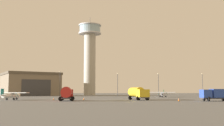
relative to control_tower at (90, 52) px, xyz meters
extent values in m
plane|color=#60605E|center=(4.19, -79.80, -22.35)|extent=(400.00, 400.00, 0.00)
cylinder|color=#B2AD9E|center=(0.00, 0.00, -6.34)|extent=(6.02, 6.02, 32.01)
cylinder|color=silver|center=(0.00, 0.00, 9.96)|extent=(11.85, 11.85, 0.60)
cylinder|color=#99B7C6|center=(0.00, 0.00, 12.17)|extent=(10.90, 10.90, 3.82)
cylinder|color=silver|center=(0.00, 0.00, 14.33)|extent=(11.85, 11.85, 0.50)
cylinder|color=#38383D|center=(0.00, 0.00, 16.58)|extent=(0.16, 0.16, 4.00)
cube|color=#7A6B56|center=(-27.04, -15.48, -17.73)|extent=(30.06, 30.16, 9.22)
cube|color=brown|center=(-27.04, -15.48, -12.62)|extent=(30.86, 30.96, 1.00)
cube|color=#38383A|center=(-22.07, -25.72, -18.89)|extent=(11.17, 5.53, 6.92)
cylinder|color=white|center=(-17.88, -77.37, -21.26)|extent=(3.16, 5.57, 1.11)
cone|color=#38383D|center=(-16.73, -74.60, -21.26)|extent=(1.02, 1.04, 0.78)
cube|color=#38383D|center=(-16.73, -74.60, -21.26)|extent=(0.10, 0.08, 1.70)
cube|color=white|center=(-17.78, -77.12, -20.61)|extent=(8.76, 4.67, 0.18)
cylinder|color=teal|center=(-16.46, -77.67, -20.98)|extent=(0.84, 0.40, 1.21)
cylinder|color=teal|center=(-19.10, -76.57, -20.98)|extent=(0.84, 0.40, 1.21)
cube|color=#99B7C6|center=(-17.47, -76.38, -20.95)|extent=(1.20, 1.25, 0.63)
cone|color=white|center=(-19.04, -80.14, -21.17)|extent=(1.25, 1.47, 0.83)
cube|color=teal|center=(-19.04, -80.14, -20.45)|extent=(0.48, 0.95, 1.52)
cube|color=white|center=(-19.04, -80.14, -21.03)|extent=(2.78, 1.77, 0.09)
cylinder|color=black|center=(-17.06, -75.39, -22.08)|extent=(0.55, 0.34, 0.54)
cylinder|color=black|center=(-17.04, -77.91, -22.08)|extent=(0.55, 0.34, 0.54)
cylinder|color=black|center=(-18.86, -77.15, -22.08)|extent=(0.55, 0.34, 0.54)
cylinder|color=#B7BABF|center=(25.61, -50.13, -21.29)|extent=(2.91, 5.45, 1.08)
cone|color=#38383D|center=(24.59, -52.86, -21.29)|extent=(0.98, 1.00, 0.75)
cube|color=#38383D|center=(24.59, -52.86, -21.29)|extent=(0.10, 0.08, 1.65)
cube|color=#B7BABF|center=(25.52, -50.37, -20.66)|extent=(8.58, 4.27, 0.17)
cylinder|color=#287A42|center=(24.22, -49.88, -21.02)|extent=(0.82, 0.36, 1.18)
cylinder|color=#287A42|center=(26.82, -50.86, -21.02)|extent=(0.82, 0.36, 1.18)
cube|color=#99B7C6|center=(25.25, -51.10, -20.99)|extent=(1.14, 1.20, 0.61)
cone|color=#B7BABF|center=(26.64, -47.40, -21.20)|extent=(1.18, 1.42, 0.81)
cube|color=#287A42|center=(26.64, -47.40, -20.51)|extent=(0.43, 0.93, 1.48)
cube|color=#B7BABF|center=(26.64, -47.40, -21.07)|extent=(2.71, 1.65, 0.09)
cylinder|color=black|center=(24.88, -52.08, -22.09)|extent=(0.54, 0.32, 0.52)
cylinder|color=black|center=(24.78, -49.63, -22.09)|extent=(0.54, 0.32, 0.52)
cylinder|color=black|center=(26.57, -50.30, -22.09)|extent=(0.54, 0.32, 0.52)
cube|color=#38383D|center=(12.16, -79.12, -21.73)|extent=(3.84, 7.35, 0.24)
cube|color=gold|center=(12.84, -81.58, -20.72)|extent=(2.97, 2.58, 1.77)
cube|color=#99B7C6|center=(13.09, -82.47, -20.37)|extent=(2.10, 0.65, 0.88)
cylinder|color=gold|center=(11.86, -78.03, -20.46)|extent=(3.49, 5.23, 2.30)
cylinder|color=black|center=(13.92, -81.20, -21.85)|extent=(1.04, 0.53, 1.00)
cylinder|color=black|center=(11.72, -81.81, -21.85)|extent=(1.04, 0.53, 1.00)
cylinder|color=black|center=(12.70, -76.78, -21.85)|extent=(1.04, 0.53, 1.00)
cylinder|color=black|center=(10.49, -77.39, -21.85)|extent=(1.04, 0.53, 1.00)
cube|color=#38383D|center=(27.64, -87.20, -21.73)|extent=(6.73, 2.13, 0.24)
cube|color=#2847A8|center=(25.24, -87.29, -20.75)|extent=(1.96, 2.40, 1.70)
cube|color=#99B7C6|center=(24.37, -87.33, -20.41)|extent=(0.16, 1.98, 0.85)
cube|color=#2847A8|center=(28.72, -87.15, -20.70)|extent=(4.59, 2.51, 1.82)
cylinder|color=black|center=(25.35, -88.34, -21.85)|extent=(0.31, 1.01, 1.00)
cylinder|color=black|center=(25.27, -86.24, -21.85)|extent=(0.31, 1.01, 1.00)
cylinder|color=black|center=(29.60, -86.07, -21.85)|extent=(0.31, 1.01, 1.00)
cube|color=#38383D|center=(-4.31, -83.09, -21.73)|extent=(2.39, 7.21, 0.24)
cube|color=red|center=(-4.42, -80.53, -20.72)|extent=(2.68, 2.11, 1.78)
cube|color=#99B7C6|center=(-4.46, -79.59, -20.36)|extent=(2.20, 0.18, 0.89)
cylinder|color=red|center=(-4.26, -84.24, -20.46)|extent=(2.51, 4.93, 2.30)
cylinder|color=black|center=(-5.58, -80.65, -21.85)|extent=(1.01, 0.32, 1.00)
cylinder|color=black|center=(-3.25, -80.55, -21.85)|extent=(1.01, 0.32, 1.00)
cylinder|color=black|center=(-5.38, -85.28, -21.85)|extent=(1.01, 0.32, 1.00)
cylinder|color=black|center=(-3.05, -85.17, -21.85)|extent=(1.01, 0.32, 1.00)
cylinder|color=#38383D|center=(-11.80, -30.22, -17.46)|extent=(0.18, 0.18, 9.76)
sphere|color=#F9E5B2|center=(-11.80, -30.22, -12.36)|extent=(0.44, 0.44, 0.44)
cylinder|color=#38383D|center=(27.50, -36.23, -18.00)|extent=(0.18, 0.18, 8.69)
sphere|color=#F9E5B2|center=(27.50, -36.23, -13.44)|extent=(0.44, 0.44, 0.44)
cylinder|color=#38383D|center=(11.30, -35.57, -17.96)|extent=(0.18, 0.18, 8.76)
sphere|color=#F9E5B2|center=(11.30, -35.57, -13.36)|extent=(0.44, 0.44, 0.44)
cylinder|color=#38383D|center=(48.01, -29.91, -17.76)|extent=(0.18, 0.18, 9.16)
sphere|color=#F9E5B2|center=(48.01, -29.91, -12.96)|extent=(0.44, 0.44, 0.44)
cube|color=black|center=(-0.75, -77.76, -22.33)|extent=(0.36, 0.36, 0.04)
cone|color=orange|center=(-0.75, -77.76, -22.03)|extent=(0.30, 0.30, 0.56)
cylinder|color=white|center=(-0.75, -77.76, -22.00)|extent=(0.21, 0.21, 0.08)
cube|color=black|center=(-8.01, -76.76, -22.33)|extent=(0.36, 0.36, 0.04)
cone|color=orange|center=(-8.01, -76.76, -22.03)|extent=(0.30, 0.30, 0.54)
cylinder|color=white|center=(-8.01, -76.76, -22.01)|extent=(0.21, 0.21, 0.08)
cube|color=black|center=(19.41, -87.15, -22.33)|extent=(0.36, 0.36, 0.04)
cone|color=orange|center=(19.41, -87.15, -21.96)|extent=(0.30, 0.30, 0.70)
cylinder|color=white|center=(19.41, -87.15, -21.92)|extent=(0.21, 0.21, 0.08)
camera|label=1|loc=(1.14, -144.86, -20.17)|focal=44.59mm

